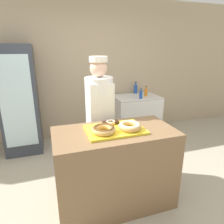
{
  "coord_description": "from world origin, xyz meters",
  "views": [
    {
      "loc": [
        -0.65,
        -1.86,
        1.77
      ],
      "look_at": [
        0.0,
        0.1,
        1.1
      ],
      "focal_mm": 32.0,
      "sensor_mm": 36.0,
      "label": 1
    }
  ],
  "objects_px": {
    "donut_mini_center": "(111,122)",
    "donut_light_glaze": "(130,126)",
    "brownie_back_left": "(106,123)",
    "baker_person": "(100,117)",
    "bottle_orange": "(146,92)",
    "chest_freezer": "(136,115)",
    "bottle_blue": "(141,95)",
    "brownie_back_right": "(115,122)",
    "donut_chocolate_glaze": "(104,129)",
    "bottle_blue_b": "(136,89)",
    "serving_tray": "(115,130)",
    "beverage_fridge": "(19,101)"
  },
  "relations": [
    {
      "from": "donut_mini_center",
      "to": "donut_light_glaze",
      "type": "bearing_deg",
      "value": -55.85
    },
    {
      "from": "brownie_back_left",
      "to": "baker_person",
      "type": "xyz_separation_m",
      "value": [
        0.04,
        0.44,
        -0.08
      ]
    },
    {
      "from": "donut_light_glaze",
      "to": "bottle_orange",
      "type": "bearing_deg",
      "value": 57.8
    },
    {
      "from": "donut_mini_center",
      "to": "brownie_back_left",
      "type": "relative_size",
      "value": 1.49
    },
    {
      "from": "chest_freezer",
      "to": "bottle_orange",
      "type": "relative_size",
      "value": 4.56
    },
    {
      "from": "donut_light_glaze",
      "to": "baker_person",
      "type": "height_order",
      "value": "baker_person"
    },
    {
      "from": "donut_light_glaze",
      "to": "bottle_blue",
      "type": "distance_m",
      "value": 1.84
    },
    {
      "from": "brownie_back_right",
      "to": "donut_chocolate_glaze",
      "type": "bearing_deg",
      "value": -132.61
    },
    {
      "from": "baker_person",
      "to": "bottle_orange",
      "type": "xyz_separation_m",
      "value": [
        1.27,
        1.12,
        0.02
      ]
    },
    {
      "from": "brownie_back_right",
      "to": "bottle_blue_b",
      "type": "height_order",
      "value": "bottle_blue_b"
    },
    {
      "from": "chest_freezer",
      "to": "bottle_blue_b",
      "type": "relative_size",
      "value": 3.63
    },
    {
      "from": "donut_mini_center",
      "to": "baker_person",
      "type": "distance_m",
      "value": 0.45
    },
    {
      "from": "baker_person",
      "to": "bottle_blue_b",
      "type": "distance_m",
      "value": 1.84
    },
    {
      "from": "brownie_back_left",
      "to": "donut_mini_center",
      "type": "bearing_deg",
      "value": 0.0
    },
    {
      "from": "donut_chocolate_glaze",
      "to": "baker_person",
      "type": "xyz_separation_m",
      "value": [
        0.13,
        0.65,
        -0.1
      ]
    },
    {
      "from": "bottle_blue_b",
      "to": "brownie_back_right",
      "type": "bearing_deg",
      "value": -120.97
    },
    {
      "from": "donut_light_glaze",
      "to": "donut_chocolate_glaze",
      "type": "bearing_deg",
      "value": 180.0
    },
    {
      "from": "donut_light_glaze",
      "to": "chest_freezer",
      "type": "relative_size",
      "value": 0.27
    },
    {
      "from": "brownie_back_right",
      "to": "chest_freezer",
      "type": "bearing_deg",
      "value": 57.64
    },
    {
      "from": "baker_person",
      "to": "bottle_blue",
      "type": "relative_size",
      "value": 8.53
    },
    {
      "from": "serving_tray",
      "to": "donut_mini_center",
      "type": "distance_m",
      "value": 0.15
    },
    {
      "from": "donut_chocolate_glaze",
      "to": "donut_mini_center",
      "type": "xyz_separation_m",
      "value": [
        0.14,
        0.21,
        -0.02
      ]
    },
    {
      "from": "brownie_back_left",
      "to": "beverage_fridge",
      "type": "xyz_separation_m",
      "value": [
        -1.06,
        1.6,
        -0.05
      ]
    },
    {
      "from": "donut_mini_center",
      "to": "chest_freezer",
      "type": "distance_m",
      "value": 2.0
    },
    {
      "from": "baker_person",
      "to": "bottle_orange",
      "type": "distance_m",
      "value": 1.69
    },
    {
      "from": "chest_freezer",
      "to": "bottle_blue_b",
      "type": "xyz_separation_m",
      "value": [
        0.1,
        0.26,
        0.51
      ]
    },
    {
      "from": "donut_chocolate_glaze",
      "to": "beverage_fridge",
      "type": "bearing_deg",
      "value": 118.28
    },
    {
      "from": "serving_tray",
      "to": "baker_person",
      "type": "xyz_separation_m",
      "value": [
        -0.01,
        0.59,
        -0.05
      ]
    },
    {
      "from": "baker_person",
      "to": "bottle_blue_b",
      "type": "bearing_deg",
      "value": 50.22
    },
    {
      "from": "donut_mini_center",
      "to": "bottle_orange",
      "type": "bearing_deg",
      "value": 51.12
    },
    {
      "from": "brownie_back_right",
      "to": "brownie_back_left",
      "type": "bearing_deg",
      "value": 180.0
    },
    {
      "from": "bottle_blue_b",
      "to": "bottle_orange",
      "type": "xyz_separation_m",
      "value": [
        0.09,
        -0.3,
        -0.02
      ]
    },
    {
      "from": "donut_mini_center",
      "to": "brownie_back_right",
      "type": "relative_size",
      "value": 1.49
    },
    {
      "from": "brownie_back_left",
      "to": "chest_freezer",
      "type": "relative_size",
      "value": 0.09
    },
    {
      "from": "donut_chocolate_glaze",
      "to": "donut_mini_center",
      "type": "relative_size",
      "value": 2.1
    },
    {
      "from": "brownie_back_left",
      "to": "baker_person",
      "type": "relative_size",
      "value": 0.05
    },
    {
      "from": "donut_light_glaze",
      "to": "bottle_blue",
      "type": "height_order",
      "value": "bottle_blue"
    },
    {
      "from": "brownie_back_right",
      "to": "bottle_orange",
      "type": "xyz_separation_m",
      "value": [
        1.21,
        1.56,
        -0.05
      ]
    },
    {
      "from": "brownie_back_right",
      "to": "baker_person",
      "type": "xyz_separation_m",
      "value": [
        -0.06,
        0.44,
        -0.08
      ]
    },
    {
      "from": "donut_chocolate_glaze",
      "to": "donut_light_glaze",
      "type": "xyz_separation_m",
      "value": [
        0.29,
        0.0,
        0.0
      ]
    },
    {
      "from": "donut_light_glaze",
      "to": "brownie_back_right",
      "type": "xyz_separation_m",
      "value": [
        -0.09,
        0.21,
        -0.02
      ]
    },
    {
      "from": "baker_person",
      "to": "bottle_orange",
      "type": "height_order",
      "value": "baker_person"
    },
    {
      "from": "serving_tray",
      "to": "bottle_blue",
      "type": "bearing_deg",
      "value": 55.38
    },
    {
      "from": "brownie_back_left",
      "to": "bottle_blue_b",
      "type": "height_order",
      "value": "bottle_blue_b"
    },
    {
      "from": "serving_tray",
      "to": "brownie_back_left",
      "type": "distance_m",
      "value": 0.16
    },
    {
      "from": "donut_mini_center",
      "to": "brownie_back_right",
      "type": "height_order",
      "value": "donut_mini_center"
    },
    {
      "from": "donut_mini_center",
      "to": "chest_freezer",
      "type": "relative_size",
      "value": 0.13
    },
    {
      "from": "beverage_fridge",
      "to": "bottle_blue_b",
      "type": "xyz_separation_m",
      "value": [
        2.28,
        0.26,
        0.01
      ]
    },
    {
      "from": "donut_chocolate_glaze",
      "to": "bottle_orange",
      "type": "bearing_deg",
      "value": 51.65
    },
    {
      "from": "beverage_fridge",
      "to": "bottle_blue_b",
      "type": "distance_m",
      "value": 2.3
    }
  ]
}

